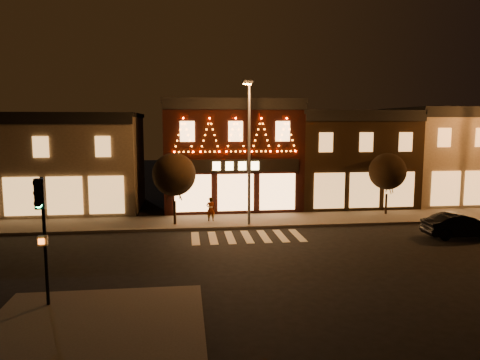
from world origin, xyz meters
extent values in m
plane|color=black|center=(0.00, 0.00, 0.00)|extent=(120.00, 120.00, 0.00)
cube|color=#47423D|center=(2.00, 8.00, 0.07)|extent=(44.00, 4.00, 0.15)
cube|color=#47423D|center=(-6.50, -7.50, 0.07)|extent=(7.00, 7.00, 0.15)
cube|color=#695D4B|center=(-13.00, 14.00, 3.50)|extent=(12.00, 8.00, 7.00)
cube|color=black|center=(-13.00, 14.00, 7.15)|extent=(12.20, 8.20, 0.30)
cube|color=black|center=(-13.00, 9.95, 6.75)|extent=(12.00, 0.25, 0.50)
cube|color=black|center=(0.00, 14.00, 4.00)|extent=(10.00, 8.00, 8.00)
cube|color=black|center=(0.00, 14.00, 8.15)|extent=(10.20, 8.20, 0.30)
cube|color=black|center=(0.00, 9.95, 7.75)|extent=(10.00, 0.25, 0.50)
cube|color=black|center=(0.00, 9.90, 3.60)|extent=(9.00, 0.15, 0.90)
cube|color=#FFD87F|center=(0.00, 9.80, 3.60)|extent=(3.40, 0.08, 0.60)
cube|color=black|center=(9.50, 14.00, 3.60)|extent=(9.00, 8.00, 7.20)
cube|color=black|center=(9.50, 14.00, 7.35)|extent=(9.20, 8.20, 0.30)
cube|color=black|center=(9.50, 9.95, 6.95)|extent=(9.00, 0.25, 0.50)
cube|color=#695D4B|center=(18.50, 14.00, 3.75)|extent=(9.00, 8.00, 7.50)
cube|color=black|center=(18.50, 14.00, 7.65)|extent=(9.20, 8.20, 0.30)
cylinder|color=black|center=(-8.45, -5.27, 2.44)|extent=(0.12, 0.12, 4.58)
cube|color=black|center=(-8.47, -5.48, 4.18)|extent=(0.34, 0.32, 1.05)
cylinder|color=#19FF72|center=(-8.48, -5.64, 3.83)|extent=(0.22, 0.08, 0.22)
cube|color=beige|center=(-8.47, -5.46, 2.54)|extent=(0.33, 0.24, 0.34)
cylinder|color=#59595E|center=(0.48, 6.60, 4.62)|extent=(0.18, 0.18, 8.95)
cylinder|color=#59595E|center=(0.29, 5.72, 8.98)|extent=(0.48, 1.77, 0.11)
cube|color=#59595E|center=(0.11, 4.85, 8.93)|extent=(0.61, 0.42, 0.20)
cube|color=orange|center=(0.11, 4.85, 8.81)|extent=(0.46, 0.31, 0.06)
cylinder|color=black|center=(-4.22, 7.20, 0.90)|extent=(0.17, 0.17, 1.49)
sphere|color=black|center=(-4.22, 7.20, 3.35)|extent=(2.73, 2.73, 2.73)
cylinder|color=black|center=(10.64, 8.77, 0.86)|extent=(0.15, 0.15, 1.42)
sphere|color=black|center=(10.64, 8.77, 3.19)|extent=(2.59, 2.59, 2.59)
imported|color=black|center=(12.24, 2.38, 0.70)|extent=(4.30, 1.61, 1.40)
imported|color=gray|center=(-1.89, 7.87, 0.94)|extent=(0.59, 0.39, 1.59)
camera|label=1|loc=(-3.55, -21.47, 6.59)|focal=33.93mm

